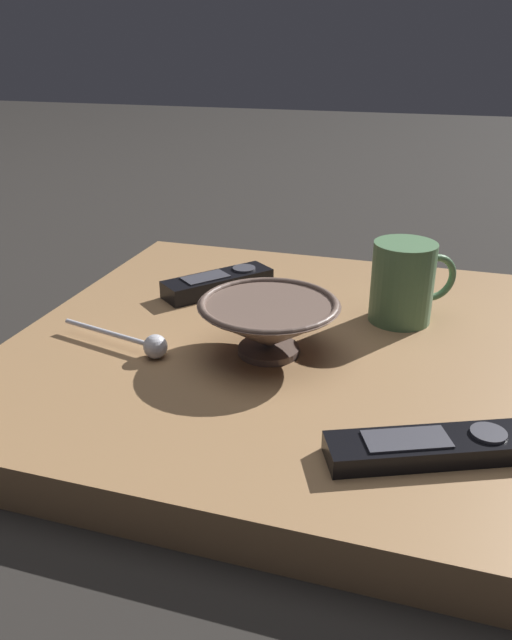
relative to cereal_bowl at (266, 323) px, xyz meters
name	(u,v)px	position (x,y,z in m)	size (l,w,h in m)	color
ground_plane	(278,371)	(0.00, -0.05, -0.08)	(6.00, 6.00, 0.00)	black
table	(279,354)	(0.00, -0.05, -0.06)	(0.62, 0.63, 0.05)	#936D47
cereal_bowl	(266,323)	(0.00, 0.00, 0.00)	(0.16, 0.16, 0.06)	brown
coffee_mug	(404,282)	(-0.14, -0.14, 0.01)	(0.10, 0.08, 0.10)	#4C724C
teaspoon	(146,344)	(0.13, 0.05, -0.02)	(0.15, 0.05, 0.03)	silver
tv_remote_near	(218,283)	(0.12, -0.16, -0.02)	(0.14, 0.15, 0.03)	black
tv_remote_far	(431,447)	(-0.19, 0.15, -0.03)	(0.18, 0.11, 0.02)	black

